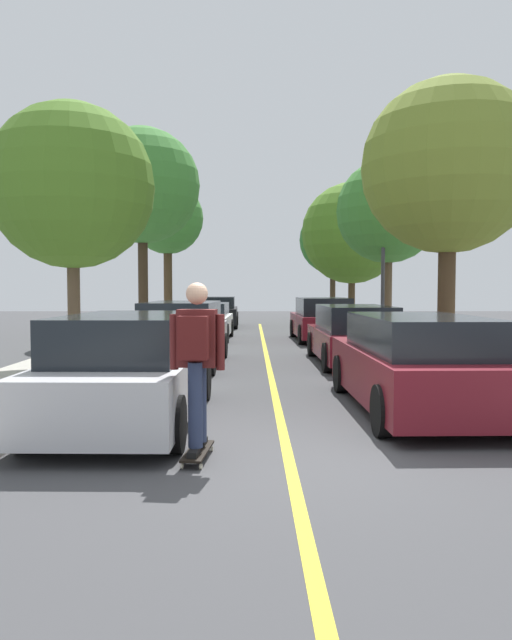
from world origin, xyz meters
name	(u,v)px	position (x,y,z in m)	size (l,w,h in m)	color
ground	(288,455)	(0.00, 0.00, 0.00)	(80.00, 80.00, 0.00)	#424244
center_line	(274,392)	(0.00, 4.00, 0.00)	(0.12, 39.20, 0.01)	gold
parked_car_left_nearest	(131,369)	(-2.02, 1.64, 0.71)	(1.92, 4.58, 1.45)	#B7B7BC
parked_car_left_near	(182,334)	(-2.02, 7.60, 0.72)	(2.01, 4.61, 1.48)	#B7B7BC
parked_car_left_far	(205,321)	(-2.02, 14.70, 0.63)	(1.89, 4.11, 1.27)	white
parked_car_left_farthest	(216,312)	(-2.02, 21.53, 0.69)	(2.04, 4.34, 1.39)	black
parked_car_right_nearest	(417,363)	(2.02, 2.32, 0.70)	(1.94, 4.60, 1.41)	maroon
parked_car_right_near	(353,335)	(2.02, 7.87, 0.69)	(1.85, 4.48, 1.39)	maroon
parked_car_right_far	(323,320)	(2.02, 14.21, 0.71)	(2.01, 4.35, 1.46)	maroon
street_tree_left_nearest	(72,187)	(-4.15, 6.39, 3.92)	(3.45, 3.45, 5.52)	brown
street_tree_left_near	(142,186)	(-4.15, 14.63, 5.28)	(3.96, 3.96, 7.14)	#3D2D1E
street_tree_left_far	(168,219)	(-4.15, 20.90, 4.85)	(3.19, 3.19, 6.36)	#4C3823
street_tree_right_nearest	(448,167)	(4.15, 7.68, 4.58)	(4.01, 4.01, 6.47)	#4C3823
street_tree_right_near	(388,211)	(4.15, 13.86, 4.33)	(3.46, 3.46, 5.94)	brown
street_tree_right_far	(352,233)	(4.15, 21.21, 4.26)	(4.57, 4.57, 6.41)	#4C3823
street_tree_right_farthest	(333,240)	(4.15, 27.71, 4.44)	(3.76, 3.76, 6.19)	#3D2D1E
fire_hydrant	(422,345)	(3.52, 7.38, 0.49)	(0.20, 0.20, 0.70)	#B2140F
streetlamp	(383,238)	(3.77, 12.84, 3.37)	(0.36, 0.24, 5.65)	#38383D
skateboard	(198,451)	(-0.96, -0.18, 0.09)	(0.30, 0.86, 0.10)	black
skateboarder	(197,355)	(-0.96, -0.21, 1.11)	(0.59, 0.71, 1.76)	black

